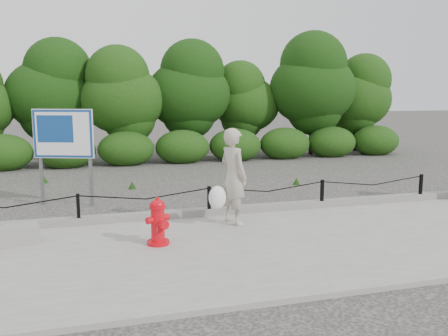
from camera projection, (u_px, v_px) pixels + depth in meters
ground at (209, 219)px, 9.52m from camera, size 90.00×90.00×0.00m
sidewalk at (240, 249)px, 7.62m from camera, size 14.00×4.00×0.08m
curb at (208, 212)px, 9.54m from camera, size 14.00×0.22×0.14m
chain_barrier at (209, 197)px, 9.45m from camera, size 10.06×0.06×0.60m
treeline at (158, 91)px, 17.65m from camera, size 20.43×3.72×4.79m
fire_hydrant at (158, 222)px, 7.66m from camera, size 0.48×0.48×0.78m
pedestrian at (232, 178)px, 8.81m from camera, size 0.83×0.77×1.80m
concrete_block at (7, 236)px, 7.65m from camera, size 1.02×0.53×0.31m
advertising_sign at (63, 138)px, 10.44m from camera, size 1.29×0.53×2.16m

